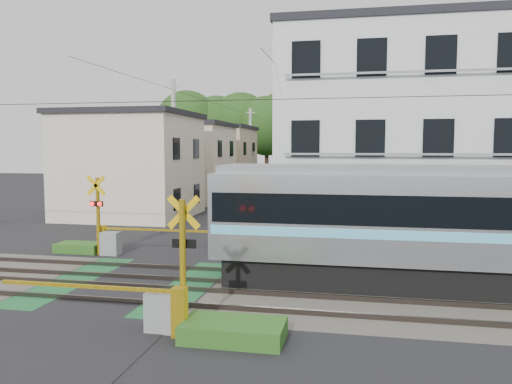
% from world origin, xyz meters
% --- Properties ---
extents(ground, '(120.00, 120.00, 0.00)m').
position_xyz_m(ground, '(0.00, 0.00, 0.00)').
color(ground, black).
extents(track_bed, '(120.00, 120.00, 0.14)m').
position_xyz_m(track_bed, '(0.00, 0.00, 0.04)').
color(track_bed, '#47423A').
rests_on(track_bed, ground).
extents(crossing_signal_near, '(4.74, 0.65, 3.09)m').
position_xyz_m(crossing_signal_near, '(2.59, -3.65, 0.71)').
color(crossing_signal_near, '#E5B30C').
rests_on(crossing_signal_near, ground).
extents(crossing_signal_far, '(4.74, 0.65, 3.09)m').
position_xyz_m(crossing_signal_far, '(-2.59, 3.65, 0.71)').
color(crossing_signal_far, '#E5B30C').
rests_on(crossing_signal_far, ground).
extents(apartment_block, '(10.20, 8.36, 9.30)m').
position_xyz_m(apartment_block, '(8.50, 9.49, 4.66)').
color(apartment_block, silver).
rests_on(apartment_block, ground).
extents(houses_row, '(22.07, 31.35, 6.80)m').
position_xyz_m(houses_row, '(0.25, 25.92, 3.24)').
color(houses_row, beige).
rests_on(houses_row, ground).
extents(tree_hill, '(40.00, 12.63, 11.65)m').
position_xyz_m(tree_hill, '(-1.47, 48.58, 5.97)').
color(tree_hill, '#234517').
rests_on(tree_hill, ground).
extents(catenary, '(60.00, 5.04, 7.00)m').
position_xyz_m(catenary, '(6.00, 0.03, 3.70)').
color(catenary, '#2D2D33').
rests_on(catenary, ground).
extents(utility_poles, '(7.90, 42.00, 8.00)m').
position_xyz_m(utility_poles, '(-1.05, 23.01, 4.08)').
color(utility_poles, '#A5A5A0').
rests_on(utility_poles, ground).
extents(pedestrian, '(0.63, 0.50, 1.54)m').
position_xyz_m(pedestrian, '(0.26, 35.89, 0.77)').
color(pedestrian, black).
rests_on(pedestrian, ground).
extents(weed_patches, '(10.25, 8.80, 0.40)m').
position_xyz_m(weed_patches, '(1.76, -0.09, 0.18)').
color(weed_patches, '#2D5E1E').
rests_on(weed_patches, ground).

